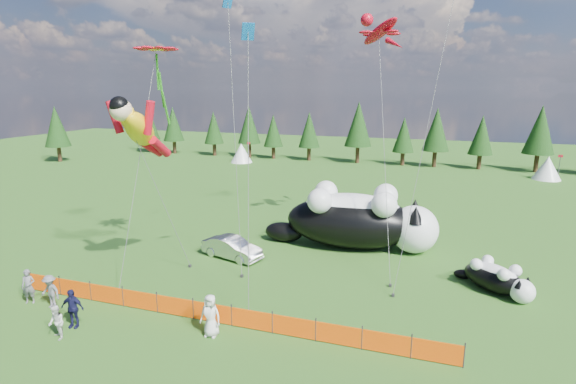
% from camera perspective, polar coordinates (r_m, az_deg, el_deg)
% --- Properties ---
extents(ground, '(160.00, 160.00, 0.00)m').
position_cam_1_polar(ground, '(24.58, -6.19, -12.89)').
color(ground, '#143609').
rests_on(ground, ground).
extents(safety_fence, '(22.06, 0.06, 1.10)m').
position_cam_1_polar(safety_fence, '(21.97, -9.60, -14.87)').
color(safety_fence, '#262626').
rests_on(safety_fence, ground).
extents(tree_line, '(90.00, 4.00, 8.00)m').
position_cam_1_polar(tree_line, '(66.01, 10.36, 7.01)').
color(tree_line, black).
rests_on(tree_line, ground).
extents(festival_tents, '(50.00, 3.20, 2.80)m').
position_cam_1_polar(festival_tents, '(60.73, 19.88, 3.46)').
color(festival_tents, white).
rests_on(festival_tents, ground).
extents(cat_large, '(11.93, 4.87, 4.31)m').
position_cam_1_polar(cat_large, '(30.94, 8.99, -3.39)').
color(cat_large, black).
rests_on(cat_large, ground).
extents(cat_small, '(3.91, 3.49, 1.69)m').
position_cam_1_polar(cat_small, '(26.88, 25.02, -9.89)').
color(cat_small, black).
rests_on(cat_small, ground).
extents(car, '(4.39, 2.50, 1.37)m').
position_cam_1_polar(car, '(29.34, -7.12, -7.05)').
color(car, silver).
rests_on(car, ground).
extents(spectator_a, '(0.78, 0.67, 1.80)m').
position_cam_1_polar(spectator_a, '(26.76, -30.08, -10.33)').
color(spectator_a, slate).
rests_on(spectator_a, ground).
extents(spectator_b, '(0.88, 0.78, 1.55)m').
position_cam_1_polar(spectator_b, '(22.68, -27.36, -14.53)').
color(spectator_b, silver).
rests_on(spectator_b, ground).
extents(spectator_c, '(1.17, 0.74, 1.86)m').
position_cam_1_polar(spectator_c, '(23.32, -25.71, -13.16)').
color(spectator_c, '#131436').
rests_on(spectator_c, ground).
extents(spectator_d, '(1.14, 0.63, 1.72)m').
position_cam_1_polar(spectator_d, '(25.73, -27.96, -11.10)').
color(spectator_d, slate).
rests_on(spectator_d, ground).
extents(spectator_e, '(0.97, 0.66, 1.94)m').
position_cam_1_polar(spectator_e, '(20.73, -9.82, -15.21)').
color(spectator_e, silver).
rests_on(spectator_e, ground).
extents(superhero_kite, '(5.40, 5.60, 10.74)m').
position_cam_1_polar(superhero_kite, '(25.10, -18.33, 7.53)').
color(superhero_kite, yellow).
rests_on(superhero_kite, ground).
extents(gecko_kite, '(5.55, 11.26, 16.64)m').
position_cam_1_polar(gecko_kite, '(32.36, 11.60, 19.32)').
color(gecko_kite, red).
rests_on(gecko_kite, ground).
extents(flower_kite, '(2.66, 6.00, 13.50)m').
position_cam_1_polar(flower_kite, '(27.05, -16.40, 16.70)').
color(flower_kite, red).
rests_on(flower_kite, ground).
extents(diamond_kite_a, '(1.97, 2.95, 16.24)m').
position_cam_1_polar(diamond_kite_a, '(27.39, -7.56, 21.38)').
color(diamond_kite_a, '#0B58A9').
rests_on(diamond_kite_a, ground).
extents(diamond_kite_c, '(1.45, 3.04, 14.07)m').
position_cam_1_polar(diamond_kite_c, '(21.96, -5.09, 18.38)').
color(diamond_kite_c, '#0B58A9').
rests_on(diamond_kite_c, ground).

